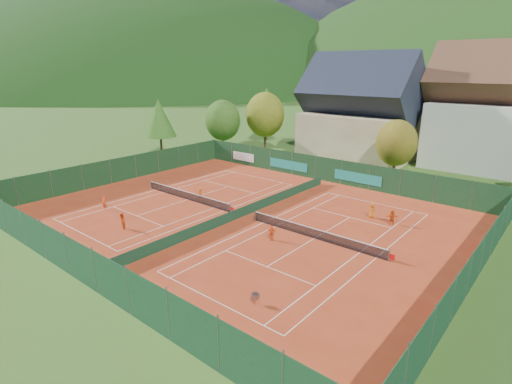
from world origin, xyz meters
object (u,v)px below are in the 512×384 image
(ball_hopper, at_px, (256,296))
(player_right_far_b, at_px, (392,217))
(player_right_near, at_px, (272,233))
(chalet, at_px, (359,116))
(player_left_near, at_px, (104,202))
(player_right_far_a, at_px, (372,211))
(player_left_far, at_px, (201,194))
(player_left_mid, at_px, (122,221))

(ball_hopper, relative_size, player_right_far_b, 0.59)
(player_right_near, bearing_deg, chalet, 83.37)
(player_left_near, xyz_separation_m, player_right_far_b, (23.92, 14.55, -0.02))
(player_right_far_a, bearing_deg, player_right_far_b, 173.23)
(player_left_far, bearing_deg, ball_hopper, 150.87)
(chalet, xyz_separation_m, player_left_mid, (-3.13, -39.12, -5.88))
(ball_hopper, height_order, player_right_far_a, player_right_far_a)
(chalet, xyz_separation_m, player_left_near, (-9.20, -37.30, -5.92))
(player_left_far, bearing_deg, player_left_mid, 97.29)
(ball_hopper, xyz_separation_m, player_left_far, (-17.01, 11.24, 0.18))
(player_left_near, relative_size, player_right_far_b, 1.03)
(player_left_near, distance_m, player_right_far_b, 27.99)
(ball_hopper, xyz_separation_m, player_left_mid, (-16.50, 1.40, 0.19))
(player_left_mid, bearing_deg, player_left_far, 126.38)
(chalet, height_order, player_right_near, chalet)
(player_left_near, relative_size, player_left_mid, 0.94)
(player_left_mid, relative_size, player_right_far_a, 1.04)
(player_right_near, bearing_deg, player_left_near, 173.96)
(ball_hopper, relative_size, player_left_mid, 0.53)
(player_left_far, xyz_separation_m, player_right_far_a, (16.25, 6.91, -0.01))
(player_left_far, height_order, player_right_far_b, player_left_far)
(chalet, distance_m, player_right_far_b, 27.74)
(player_left_mid, height_order, player_left_far, player_left_mid)
(player_left_far, bearing_deg, chalet, -92.77)
(player_left_near, bearing_deg, player_right_near, 11.71)
(player_right_near, xyz_separation_m, player_right_far_a, (4.17, 10.16, 0.06))
(chalet, bearing_deg, ball_hopper, -71.74)
(player_left_far, height_order, player_right_near, player_left_far)
(chalet, height_order, ball_hopper, chalet)
(player_left_mid, distance_m, player_right_far_a, 22.98)
(player_left_near, height_order, player_left_far, player_left_far)
(player_left_near, distance_m, player_left_mid, 6.34)
(chalet, height_order, player_left_mid, chalet)
(ball_hopper, distance_m, player_right_far_b, 17.82)
(chalet, distance_m, player_right_far_a, 26.35)
(player_left_far, relative_size, player_right_far_a, 1.02)
(player_left_mid, bearing_deg, player_right_far_b, 75.94)
(player_right_far_a, distance_m, player_right_far_b, 2.15)
(player_right_far_a, xyz_separation_m, player_right_far_b, (2.11, -0.38, -0.04))
(player_left_mid, relative_size, player_right_near, 1.14)
(player_left_mid, bearing_deg, player_right_far_a, 80.20)
(player_left_mid, xyz_separation_m, player_left_far, (-0.51, 9.84, -0.01))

